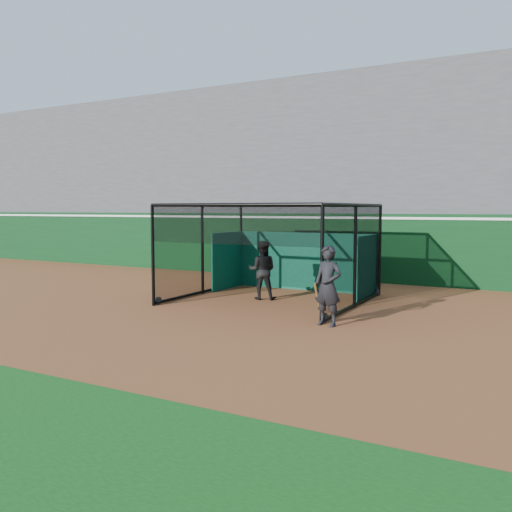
% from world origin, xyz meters
% --- Properties ---
extents(ground, '(120.00, 120.00, 0.00)m').
position_xyz_m(ground, '(0.00, 0.00, 0.00)').
color(ground, brown).
rests_on(ground, ground).
extents(outfield_wall, '(50.00, 0.50, 2.50)m').
position_xyz_m(outfield_wall, '(0.00, 8.50, 1.29)').
color(outfield_wall, '#093312').
rests_on(outfield_wall, ground).
extents(grandstand, '(50.00, 7.85, 8.95)m').
position_xyz_m(grandstand, '(0.00, 12.27, 4.48)').
color(grandstand, '#4C4C4F').
rests_on(grandstand, ground).
extents(batting_cage, '(5.06, 4.93, 2.78)m').
position_xyz_m(batting_cage, '(0.13, 3.23, 1.39)').
color(batting_cage, black).
rests_on(batting_cage, ground).
extents(batter, '(1.02, 0.91, 1.74)m').
position_xyz_m(batter, '(-0.21, 3.19, 0.87)').
color(batter, black).
rests_on(batter, ground).
extents(on_deck_player, '(0.74, 0.55, 1.85)m').
position_xyz_m(on_deck_player, '(2.81, 0.68, 0.92)').
color(on_deck_player, black).
rests_on(on_deck_player, ground).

